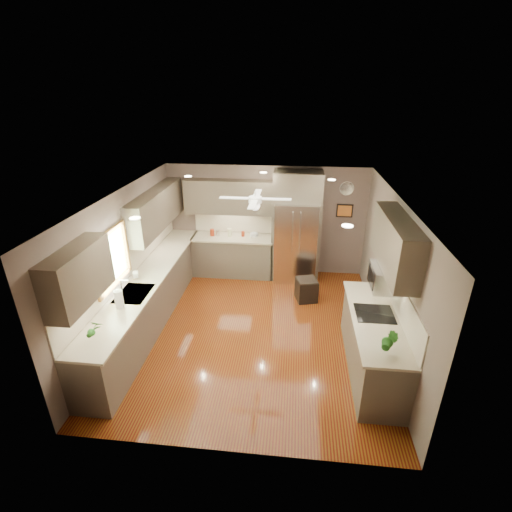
% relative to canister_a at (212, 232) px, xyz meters
% --- Properties ---
extents(floor, '(5.00, 5.00, 0.00)m').
position_rel_canister_a_xyz_m(floor, '(1.20, -2.20, -1.02)').
color(floor, '#4E100A').
rests_on(floor, ground).
extents(ceiling, '(5.00, 5.00, 0.00)m').
position_rel_canister_a_xyz_m(ceiling, '(1.20, -2.20, 1.48)').
color(ceiling, white).
rests_on(ceiling, ground).
extents(wall_back, '(4.50, 0.00, 4.50)m').
position_rel_canister_a_xyz_m(wall_back, '(1.20, 0.30, 0.23)').
color(wall_back, '#67564E').
rests_on(wall_back, ground).
extents(wall_front, '(4.50, 0.00, 4.50)m').
position_rel_canister_a_xyz_m(wall_front, '(1.20, -4.70, 0.23)').
color(wall_front, '#67564E').
rests_on(wall_front, ground).
extents(wall_left, '(0.00, 5.00, 5.00)m').
position_rel_canister_a_xyz_m(wall_left, '(-1.05, -2.20, 0.23)').
color(wall_left, '#67564E').
rests_on(wall_left, ground).
extents(wall_right, '(0.00, 5.00, 5.00)m').
position_rel_canister_a_xyz_m(wall_right, '(3.45, -2.20, 0.23)').
color(wall_right, '#67564E').
rests_on(wall_right, ground).
extents(canister_a, '(0.13, 0.13, 0.16)m').
position_rel_canister_a_xyz_m(canister_a, '(0.00, 0.00, 0.00)').
color(canister_a, maroon).
rests_on(canister_a, back_run).
extents(canister_b, '(0.11, 0.11, 0.13)m').
position_rel_canister_a_xyz_m(canister_b, '(0.13, 0.01, -0.01)').
color(canister_b, silver).
rests_on(canister_b, back_run).
extents(canister_c, '(0.13, 0.13, 0.17)m').
position_rel_canister_a_xyz_m(canister_c, '(0.40, 0.03, 0.01)').
color(canister_c, '#C2BF91').
rests_on(canister_c, back_run).
extents(canister_d, '(0.09, 0.09, 0.11)m').
position_rel_canister_a_xyz_m(canister_d, '(0.70, 0.05, -0.02)').
color(canister_d, maroon).
rests_on(canister_d, back_run).
extents(soap_bottle, '(0.12, 0.12, 0.20)m').
position_rel_canister_a_xyz_m(soap_bottle, '(-0.88, -2.21, 0.02)').
color(soap_bottle, white).
rests_on(soap_bottle, left_run).
extents(potted_plant_left, '(0.18, 0.13, 0.33)m').
position_rel_canister_a_xyz_m(potted_plant_left, '(-0.75, -3.93, 0.09)').
color(potted_plant_left, '#225F1B').
rests_on(potted_plant_left, left_run).
extents(potted_plant_right, '(0.23, 0.21, 0.33)m').
position_rel_canister_a_xyz_m(potted_plant_right, '(3.12, -3.79, 0.09)').
color(potted_plant_right, '#225F1B').
rests_on(potted_plant_right, right_run).
extents(bowl, '(0.23, 0.23, 0.05)m').
position_rel_canister_a_xyz_m(bowl, '(0.96, 0.02, -0.06)').
color(bowl, '#C2BF91').
rests_on(bowl, back_run).
extents(left_run, '(0.65, 4.70, 1.45)m').
position_rel_canister_a_xyz_m(left_run, '(-0.75, -2.05, -0.54)').
color(left_run, '#4B4137').
rests_on(left_run, ground).
extents(back_run, '(1.85, 0.65, 1.45)m').
position_rel_canister_a_xyz_m(back_run, '(0.48, 0.00, -0.54)').
color(back_run, '#4B4137').
rests_on(back_run, ground).
extents(uppers, '(4.50, 4.70, 0.95)m').
position_rel_canister_a_xyz_m(uppers, '(0.46, -1.49, 0.85)').
color(uppers, '#4B4137').
rests_on(uppers, wall_left).
extents(window, '(0.05, 1.12, 0.92)m').
position_rel_canister_a_xyz_m(window, '(-1.02, -2.70, 0.53)').
color(window, '#BFF2B2').
rests_on(window, wall_left).
extents(sink, '(0.50, 0.70, 0.32)m').
position_rel_canister_a_xyz_m(sink, '(-0.73, -2.70, -0.11)').
color(sink, silver).
rests_on(sink, left_run).
extents(refrigerator, '(1.06, 0.75, 2.45)m').
position_rel_canister_a_xyz_m(refrigerator, '(1.90, -0.04, 0.17)').
color(refrigerator, silver).
rests_on(refrigerator, ground).
extents(right_run, '(0.70, 2.20, 1.45)m').
position_rel_canister_a_xyz_m(right_run, '(3.13, -3.00, -0.54)').
color(right_run, '#4B4137').
rests_on(right_run, ground).
extents(microwave, '(0.43, 0.55, 0.34)m').
position_rel_canister_a_xyz_m(microwave, '(3.23, -2.75, 0.46)').
color(microwave, silver).
rests_on(microwave, wall_right).
extents(ceiling_fan, '(1.18, 1.18, 0.32)m').
position_rel_canister_a_xyz_m(ceiling_fan, '(1.20, -1.90, 1.31)').
color(ceiling_fan, white).
rests_on(ceiling_fan, ceiling).
extents(recessed_lights, '(2.84, 3.14, 0.01)m').
position_rel_canister_a_xyz_m(recessed_lights, '(1.16, -1.80, 1.47)').
color(recessed_lights, white).
rests_on(recessed_lights, ceiling).
extents(wall_clock, '(0.30, 0.03, 0.30)m').
position_rel_canister_a_xyz_m(wall_clock, '(2.95, 0.28, 1.03)').
color(wall_clock, white).
rests_on(wall_clock, wall_back).
extents(framed_print, '(0.36, 0.03, 0.30)m').
position_rel_canister_a_xyz_m(framed_print, '(2.95, 0.28, 0.53)').
color(framed_print, black).
rests_on(framed_print, wall_back).
extents(stool, '(0.49, 0.49, 0.48)m').
position_rel_canister_a_xyz_m(stool, '(2.16, -1.02, -0.78)').
color(stool, black).
rests_on(stool, ground).
extents(paper_towel, '(0.13, 0.13, 0.33)m').
position_rel_canister_a_xyz_m(paper_towel, '(-0.76, -3.14, 0.06)').
color(paper_towel, white).
rests_on(paper_towel, left_run).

